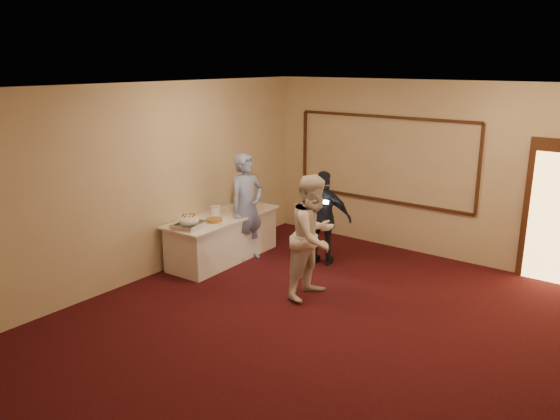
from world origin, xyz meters
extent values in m
plane|color=black|center=(0.00, 0.00, 0.00)|extent=(7.00, 7.00, 0.00)
cube|color=beige|center=(0.00, 3.50, 1.50)|extent=(6.00, 0.04, 3.00)
cube|color=beige|center=(0.00, -3.50, 1.50)|extent=(6.00, 0.04, 3.00)
cube|color=beige|center=(-3.00, 0.00, 1.50)|extent=(0.04, 7.00, 3.00)
cube|color=white|center=(0.00, 0.00, 3.00)|extent=(6.00, 7.00, 0.04)
cube|color=#371A10|center=(-0.80, 3.47, 0.85)|extent=(3.40, 0.04, 0.05)
cube|color=#371A10|center=(-0.80, 3.47, 2.35)|extent=(3.40, 0.04, 0.05)
cube|color=#371A10|center=(-2.50, 3.47, 1.60)|extent=(0.05, 0.04, 1.50)
cube|color=#371A10|center=(0.90, 3.47, 1.60)|extent=(0.05, 0.04, 1.50)
cube|color=#371A10|center=(2.15, 3.46, 1.10)|extent=(1.05, 0.06, 2.20)
cube|color=#FFBF66|center=(2.15, 3.43, 1.00)|extent=(0.85, 0.02, 2.00)
cube|color=white|center=(-2.58, 1.14, 0.37)|extent=(0.83, 2.09, 0.74)
cube|color=white|center=(-2.58, 1.14, 0.76)|extent=(0.93, 2.21, 0.03)
cube|color=silver|center=(-2.53, 0.33, 0.79)|extent=(0.48, 0.57, 0.04)
ellipsoid|color=white|center=(-2.53, 0.33, 0.89)|extent=(0.32, 0.32, 0.15)
cube|color=silver|center=(-2.42, 0.48, 0.82)|extent=(0.23, 0.29, 0.01)
cylinder|color=#CC4642|center=(-2.82, 1.93, 0.99)|extent=(0.02, 0.02, 0.44)
cylinder|color=#CC4642|center=(-2.82, 1.93, 0.78)|extent=(0.33, 0.33, 0.01)
cylinder|color=#CC4642|center=(-2.82, 1.93, 0.95)|extent=(0.25, 0.25, 0.01)
cylinder|color=#CC4642|center=(-2.82, 1.93, 1.13)|extent=(0.18, 0.18, 0.01)
cylinder|color=white|center=(-2.71, 1.12, 0.84)|extent=(0.18, 0.18, 0.15)
cylinder|color=white|center=(-2.71, 1.12, 0.92)|extent=(0.19, 0.19, 0.01)
cylinder|color=white|center=(-2.46, 1.58, 0.84)|extent=(0.18, 0.18, 0.15)
cylinder|color=white|center=(-2.46, 1.58, 0.92)|extent=(0.19, 0.19, 0.01)
cylinder|color=white|center=(-2.42, 0.78, 0.78)|extent=(0.31, 0.31, 0.01)
cylinder|color=olive|center=(-2.42, 0.78, 0.81)|extent=(0.26, 0.26, 0.05)
imported|color=#8396CA|center=(-2.26, 1.41, 0.92)|extent=(0.55, 0.74, 1.83)
imported|color=silver|center=(-0.51, 0.81, 0.89)|extent=(0.70, 0.88, 1.79)
imported|color=black|center=(-1.09, 1.98, 0.79)|extent=(1.00, 0.67, 1.58)
cube|color=white|center=(-0.91, 1.75, 1.14)|extent=(0.08, 0.06, 0.05)
camera|label=1|loc=(3.53, -5.33, 3.30)|focal=35.00mm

